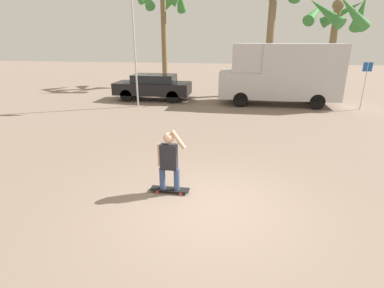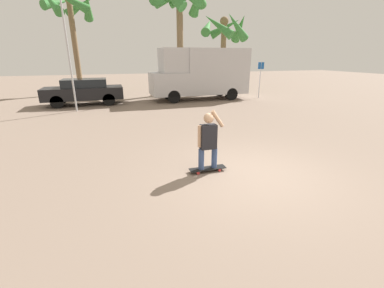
{
  "view_description": "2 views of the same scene",
  "coord_description": "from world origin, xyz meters",
  "views": [
    {
      "loc": [
        0.53,
        -5.7,
        3.47
      ],
      "look_at": [
        -0.61,
        1.5,
        0.9
      ],
      "focal_mm": 28.0,
      "sensor_mm": 36.0,
      "label": 1
    },
    {
      "loc": [
        -3.16,
        -4.97,
        2.74
      ],
      "look_at": [
        -1.3,
        0.81,
        0.66
      ],
      "focal_mm": 24.0,
      "sensor_mm": 36.0,
      "label": 2
    }
  ],
  "objects": [
    {
      "name": "palm_tree_near_van",
      "position": [
        6.45,
        15.99,
        4.77
      ],
      "size": [
        4.16,
        4.28,
        6.08
      ],
      "color": "brown",
      "rests_on": "ground_plane"
    },
    {
      "name": "camper_van",
      "position": [
        2.74,
        11.38,
        1.74
      ],
      "size": [
        6.29,
        2.2,
        3.23
      ],
      "color": "black",
      "rests_on": "ground_plane"
    },
    {
      "name": "skateboard",
      "position": [
        -0.99,
        0.51,
        0.07
      ],
      "size": [
        0.93,
        0.24,
        0.09
      ],
      "color": "black",
      "rests_on": "ground_plane"
    },
    {
      "name": "ground_plane",
      "position": [
        0.0,
        0.0,
        0.0
      ],
      "size": [
        80.0,
        80.0,
        0.0
      ],
      "primitive_type": "plane",
      "color": "gray"
    },
    {
      "name": "flagpole",
      "position": [
        -4.77,
        9.62,
        3.71
      ],
      "size": [
        0.97,
        0.12,
        6.45
      ],
      "color": "#B7B7BC",
      "rests_on": "ground_plane"
    },
    {
      "name": "person_skateboarder",
      "position": [
        -0.99,
        0.51,
        0.87
      ],
      "size": [
        0.66,
        0.24,
        1.47
      ],
      "color": "#384C7A",
      "rests_on": "skateboard"
    },
    {
      "name": "palm_tree_far_left",
      "position": [
        -5.19,
        17.23,
        5.87
      ],
      "size": [
        3.89,
        3.81,
        7.2
      ],
      "color": "brown",
      "rests_on": "ground_plane"
    },
    {
      "name": "parked_car_black",
      "position": [
        -4.53,
        11.54,
        0.81
      ],
      "size": [
        4.41,
        1.79,
        1.5
      ],
      "color": "black",
      "rests_on": "ground_plane"
    },
    {
      "name": "street_sign",
      "position": [
        6.74,
        10.68,
        1.52
      ],
      "size": [
        0.44,
        0.06,
        2.37
      ],
      "color": "#B7B7BC",
      "rests_on": "ground_plane"
    },
    {
      "name": "palm_tree_center_background",
      "position": [
        2.23,
        14.82,
        6.48
      ],
      "size": [
        4.42,
        4.35,
        7.8
      ],
      "color": "brown",
      "rests_on": "ground_plane"
    }
  ]
}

